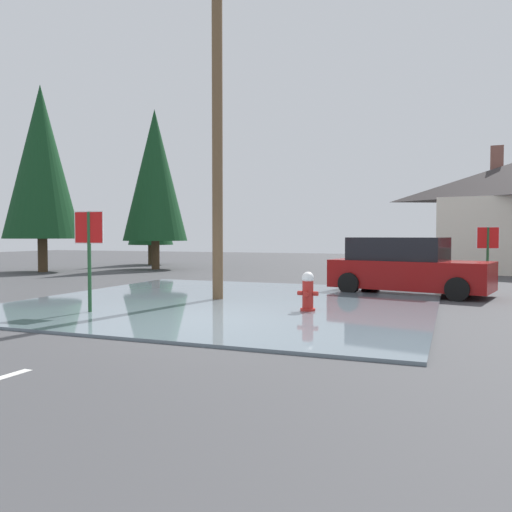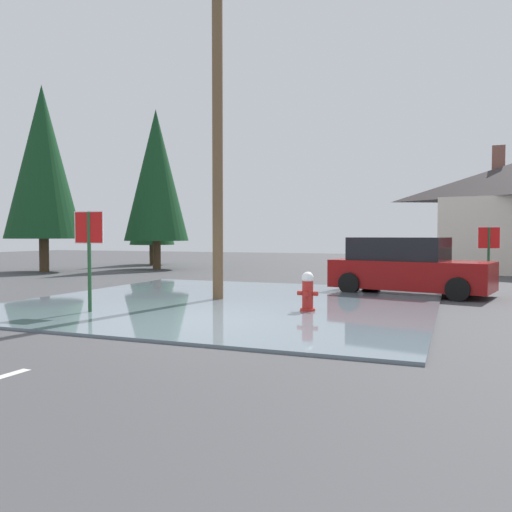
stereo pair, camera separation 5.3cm
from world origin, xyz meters
name	(u,v)px [view 1 (the left image)]	position (x,y,z in m)	size (l,w,h in m)	color
ground_plane	(201,324)	(0.00, 0.00, -0.05)	(80.00, 80.00, 0.10)	#424244
flood_puddle	(230,301)	(-0.65, 2.94, 0.03)	(10.19, 10.16, 0.06)	slate
lane_stop_bar	(178,340)	(0.47, -1.77, 0.00)	(4.03, 0.30, 0.01)	silver
stop_sign_near	(89,241)	(-2.73, -0.02, 1.62)	(0.71, 0.10, 2.28)	#1E4C28
fire_hydrant	(308,293)	(1.72, 1.86, 0.46)	(0.47, 0.40, 0.94)	#AD231E
utility_pole	(217,122)	(-1.09, 3.12, 4.72)	(1.60, 0.28, 9.08)	brown
stop_sign_far	(488,245)	(5.80, 9.09, 1.44)	(0.70, 0.23, 2.03)	#1E4C28
parked_car	(406,267)	(3.45, 6.57, 0.80)	(4.81, 2.73, 1.69)	maroon
pine_tree_tall_left	(155,175)	(-9.63, 13.72, 4.83)	(3.29, 3.29, 8.22)	#4C3823
pine_tree_mid_left	(150,199)	(-12.21, 17.33, 3.91)	(2.66, 2.66, 6.64)	#4C3823
pine_tree_short_left	(41,162)	(-13.64, 10.11, 5.24)	(3.56, 3.56, 8.90)	#4C3823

